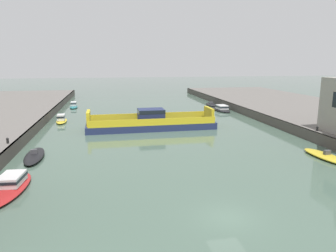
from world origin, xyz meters
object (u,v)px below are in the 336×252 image
moored_boat_near_right (74,105)px  chain_ferry (151,122)px  moored_boat_near_left (11,185)px  moored_boat_far_right (327,156)px  moored_boat_mid_right (211,104)px  moored_boat_far_left (221,108)px  moored_boat_mid_left (61,119)px  moored_boat_upstream_a (34,156)px

moored_boat_near_right → chain_ferry: bearing=-60.5°
moored_boat_near_left → moored_boat_far_right: moored_boat_near_left is taller
chain_ferry → moored_boat_mid_right: (19.09, 25.29, -0.83)m
moored_boat_mid_right → moored_boat_near_right: bearing=176.6°
chain_ferry → moored_boat_far_right: size_ratio=2.95×
moored_boat_near_left → moored_boat_far_left: moored_boat_far_left is taller
moored_boat_mid_left → moored_boat_far_left: bearing=12.7°
moored_boat_mid_right → moored_boat_far_left: bearing=-93.8°
moored_boat_upstream_a → chain_ferry: bearing=41.3°
moored_boat_near_left → moored_boat_mid_right: moored_boat_near_left is taller
moored_boat_mid_left → moored_boat_upstream_a: 22.31m
moored_boat_near_right → moored_boat_mid_right: size_ratio=0.81×
moored_boat_far_left → moored_boat_upstream_a: (-34.23, -30.03, -0.20)m
moored_boat_far_right → moored_boat_far_left: bearing=89.2°
moored_boat_near_left → moored_boat_far_right: bearing=5.1°
chain_ferry → moored_boat_far_right: chain_ferry is taller
moored_boat_far_right → moored_boat_mid_left: bearing=139.5°
moored_boat_mid_right → moored_boat_upstream_a: 52.40m
moored_boat_mid_left → moored_boat_upstream_a: size_ratio=0.80×
moored_boat_near_left → chain_ferry: bearing=56.2°
moored_boat_near_left → moored_boat_mid_left: (-0.06, 31.85, 0.08)m
moored_boat_mid_right → moored_boat_near_left: bearing=-125.5°
moored_boat_near_left → moored_boat_far_left: (34.16, 39.57, 0.01)m
moored_boat_mid_right → moored_boat_mid_left: bearing=-154.2°
moored_boat_far_left → moored_boat_near_right: bearing=161.8°
moored_boat_mid_right → moored_boat_far_left: 9.14m
chain_ferry → moored_boat_near_right: chain_ferry is taller
moored_boat_far_left → moored_boat_far_right: 36.59m
chain_ferry → moored_boat_far_left: chain_ferry is taller
chain_ferry → moored_boat_near_left: bearing=-123.8°
moored_boat_near_left → moored_boat_upstream_a: moored_boat_near_left is taller
chain_ferry → moored_boat_mid_right: size_ratio=3.06×
moored_boat_near_right → moored_boat_far_left: (33.94, -11.17, -0.04)m
moored_boat_mid_right → moored_boat_far_right: size_ratio=0.96×
moored_boat_mid_right → moored_boat_upstream_a: (-34.83, -39.14, 0.09)m
moored_boat_mid_left → moored_boat_upstream_a: (-0.01, -22.31, -0.28)m
moored_boat_far_left → moored_boat_upstream_a: bearing=-138.7°
moored_boat_near_left → moored_boat_mid_left: 31.85m
moored_boat_near_left → moored_boat_mid_left: bearing=90.1°
moored_boat_upstream_a → moored_boat_near_left: bearing=-89.6°
moored_boat_mid_right → moored_boat_upstream_a: bearing=-131.7°
moored_boat_near_left → moored_boat_near_right: moored_boat_near_right is taller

